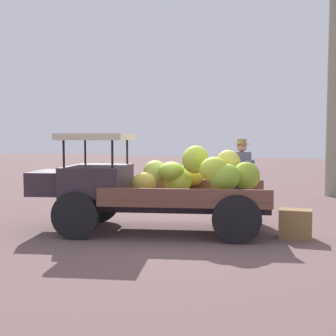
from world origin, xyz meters
name	(u,v)px	position (x,y,z in m)	size (l,w,h in m)	color
ground_plane	(177,232)	(0.00, 0.00, 0.00)	(60.00, 60.00, 0.00)	brown
truck	(146,184)	(0.57, 0.17, 0.91)	(4.66, 2.77, 1.86)	#32262F
farmer	(241,173)	(-0.74, -1.93, 1.00)	(0.55, 0.51, 1.75)	#41393F
wooden_crate	(295,224)	(-2.12, -0.33, 0.26)	(0.56, 0.36, 0.52)	olive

